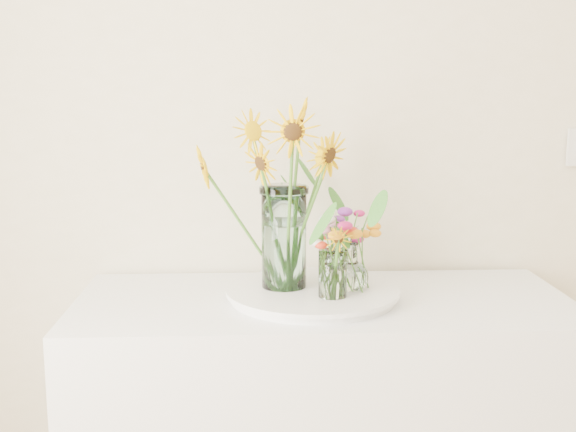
% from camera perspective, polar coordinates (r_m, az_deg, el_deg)
% --- Properties ---
extents(tray, '(0.47, 0.47, 0.02)m').
position_cam_1_polar(tray, '(2.05, 1.96, -6.22)').
color(tray, white).
rests_on(tray, counter).
extents(mason_jar, '(0.13, 0.13, 0.30)m').
position_cam_1_polar(mason_jar, '(2.03, -0.32, -1.71)').
color(mason_jar, '#ACD5CF').
rests_on(mason_jar, tray).
extents(sunflower_bouquet, '(0.75, 0.75, 0.56)m').
position_cam_1_polar(sunflower_bouquet, '(2.01, -0.32, 2.00)').
color(sunflower_bouquet, '#FFC605').
rests_on(sunflower_bouquet, tray).
extents(small_vase_a, '(0.10, 0.10, 0.13)m').
position_cam_1_polar(small_vase_a, '(1.95, 3.55, -4.65)').
color(small_vase_a, white).
rests_on(small_vase_a, tray).
extents(wildflower_posy_a, '(0.18, 0.18, 0.22)m').
position_cam_1_polar(wildflower_posy_a, '(1.94, 3.56, -3.36)').
color(wildflower_posy_a, orange).
rests_on(wildflower_posy_a, tray).
extents(small_vase_b, '(0.11, 0.11, 0.14)m').
position_cam_1_polar(small_vase_b, '(2.03, 5.05, -4.01)').
color(small_vase_b, white).
rests_on(small_vase_b, tray).
extents(wildflower_posy_b, '(0.22, 0.22, 0.23)m').
position_cam_1_polar(wildflower_posy_b, '(2.02, 5.07, -2.77)').
color(wildflower_posy_b, orange).
rests_on(wildflower_posy_b, tray).
extents(small_vase_c, '(0.07, 0.07, 0.10)m').
position_cam_1_polar(small_vase_c, '(2.11, 4.12, -3.94)').
color(small_vase_c, white).
rests_on(small_vase_c, tray).
extents(wildflower_posy_c, '(0.19, 0.19, 0.19)m').
position_cam_1_polar(wildflower_posy_c, '(2.10, 4.13, -2.76)').
color(wildflower_posy_c, orange).
rests_on(wildflower_posy_c, tray).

